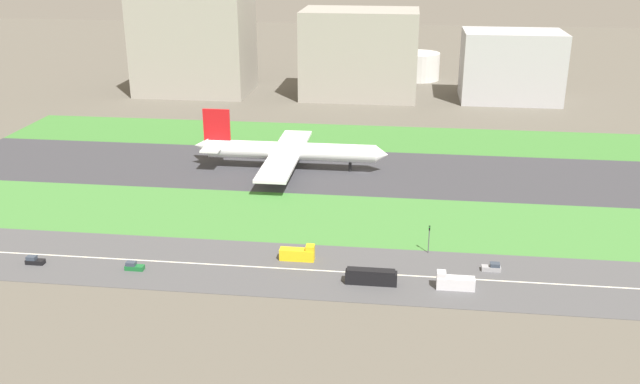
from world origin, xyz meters
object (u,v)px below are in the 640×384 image
at_px(car_2, 34,261).
at_px(truck_1, 298,254).
at_px(truck_0, 454,282).
at_px(airliner, 286,151).
at_px(hangar_building, 360,54).
at_px(office_tower, 511,66).
at_px(fuel_tank_west, 417,66).
at_px(car_3, 134,266).
at_px(terminal_building, 194,41).
at_px(bus_0, 371,277).
at_px(car_1, 492,267).
at_px(traffic_light, 429,237).

relative_size(car_2, truck_1, 0.52).
bearing_deg(truck_0, truck_1, -15.29).
relative_size(airliner, truck_1, 7.74).
bearing_deg(hangar_building, car_2, -108.30).
bearing_deg(office_tower, fuel_tank_west, 133.43).
xyz_separation_m(airliner, car_3, (-22.95, -78.00, -5.31)).
xyz_separation_m(car_2, truck_1, (62.15, 10.00, 0.75)).
bearing_deg(office_tower, airliner, -127.16).
bearing_deg(truck_1, terminal_building, 113.52).
distance_m(bus_0, car_1, 29.48).
relative_size(airliner, car_3, 14.77).
bearing_deg(bus_0, terminal_building, -63.11).
relative_size(car_2, traffic_light, 0.61).
bearing_deg(truck_0, terminal_building, -58.91).
bearing_deg(airliner, bus_0, -67.28).
xyz_separation_m(car_3, terminal_building, (-41.75, 192.00, 24.01)).
height_order(bus_0, car_1, bus_0).
xyz_separation_m(truck_0, office_tower, (35.30, 192.00, 14.38)).
height_order(car_2, truck_0, truck_0).
height_order(truck_1, office_tower, office_tower).
bearing_deg(airliner, fuel_tank_west, 74.60).
bearing_deg(terminal_building, truck_0, -58.91).
distance_m(airliner, traffic_light, 75.49).
relative_size(car_1, office_tower, 0.10).
bearing_deg(fuel_tank_west, truck_0, -88.24).
xyz_separation_m(truck_1, traffic_light, (31.24, 7.99, 2.62)).
height_order(bus_0, car_3, bus_0).
bearing_deg(bus_0, airliner, -67.28).
bearing_deg(office_tower, terminal_building, 180.00).
bearing_deg(hangar_building, truck_1, -90.43).
bearing_deg(office_tower, car_3, -119.66).
distance_m(truck_0, bus_0, 18.44).
bearing_deg(bus_0, car_1, -160.16).
xyz_separation_m(truck_1, hangar_building, (1.37, 182.00, 18.74)).
xyz_separation_m(bus_0, car_3, (-55.60, 0.00, -0.90)).
relative_size(car_2, fuel_tank_west, 0.19).
bearing_deg(car_2, fuel_tank_west, -111.09).
height_order(airliner, truck_1, airliner).
xyz_separation_m(terminal_building, office_tower, (151.09, 0.00, -8.88)).
distance_m(car_3, traffic_light, 71.10).
distance_m(truck_0, hangar_building, 196.10).
relative_size(car_3, office_tower, 0.10).
bearing_deg(car_3, truck_0, 180.00).
height_order(truck_0, bus_0, truck_0).
xyz_separation_m(truck_1, fuel_tank_west, (29.27, 227.00, 5.43)).
height_order(airliner, car_3, airliner).
height_order(truck_1, fuel_tank_west, fuel_tank_west).
height_order(airliner, terminal_building, terminal_building).
bearing_deg(bus_0, car_2, 0.00).
bearing_deg(hangar_building, truck_0, -79.61).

